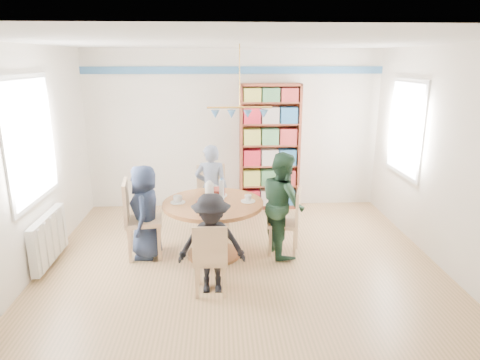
{
  "coord_description": "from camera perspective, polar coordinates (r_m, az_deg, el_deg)",
  "views": [
    {
      "loc": [
        -0.27,
        -4.79,
        2.52
      ],
      "look_at": [
        0.0,
        0.4,
        1.05
      ],
      "focal_mm": 32.0,
      "sensor_mm": 36.0,
      "label": 1
    }
  ],
  "objects": [
    {
      "name": "ground",
      "position": [
        5.42,
        0.22,
        -11.92
      ],
      "size": [
        5.0,
        5.0,
        0.0
      ],
      "primitive_type": "plane",
      "color": "tan"
    },
    {
      "name": "room_shell",
      "position": [
        5.73,
        -2.86,
        7.01
      ],
      "size": [
        5.0,
        5.0,
        5.0
      ],
      "color": "white",
      "rests_on": "ground"
    },
    {
      "name": "radiator",
      "position": [
        5.94,
        -24.13,
        -7.11
      ],
      "size": [
        0.12,
        1.0,
        0.6
      ],
      "color": "silver",
      "rests_on": "ground"
    },
    {
      "name": "dining_table",
      "position": [
        5.59,
        -3.58,
        -4.82
      ],
      "size": [
        1.3,
        1.3,
        0.75
      ],
      "color": "brown",
      "rests_on": "ground"
    },
    {
      "name": "chair_left",
      "position": [
        5.72,
        -13.62,
        -4.61
      ],
      "size": [
        0.51,
        0.51,
        1.03
      ],
      "color": "#D7AE84",
      "rests_on": "ground"
    },
    {
      "name": "chair_right",
      "position": [
        5.71,
        6.66,
        -5.18
      ],
      "size": [
        0.48,
        0.48,
        0.89
      ],
      "color": "#D7AE84",
      "rests_on": "ground"
    },
    {
      "name": "chair_far",
      "position": [
        6.52,
        -3.71,
        -1.91
      ],
      "size": [
        0.51,
        0.51,
        0.98
      ],
      "color": "#D7AE84",
      "rests_on": "ground"
    },
    {
      "name": "chair_near",
      "position": [
        4.72,
        -3.95,
        -10.09
      ],
      "size": [
        0.38,
        0.38,
        0.84
      ],
      "color": "#D7AE84",
      "rests_on": "ground"
    },
    {
      "name": "person_left",
      "position": [
        5.68,
        -12.53,
        -4.17
      ],
      "size": [
        0.41,
        0.62,
        1.24
      ],
      "primitive_type": "imported",
      "rotation": [
        0.0,
        0.0,
        -1.54
      ],
      "color": "#192238",
      "rests_on": "ground"
    },
    {
      "name": "person_right",
      "position": [
        5.64,
        5.73,
        -3.19
      ],
      "size": [
        0.66,
        0.77,
        1.38
      ],
      "primitive_type": "imported",
      "rotation": [
        0.0,
        0.0,
        1.79
      ],
      "color": "#193322",
      "rests_on": "ground"
    },
    {
      "name": "person_far",
      "position": [
        6.4,
        -3.85,
        -1.11
      ],
      "size": [
        0.5,
        0.35,
        1.33
      ],
      "primitive_type": "imported",
      "rotation": [
        0.0,
        0.0,
        3.08
      ],
      "color": "gray",
      "rests_on": "ground"
    },
    {
      "name": "person_near",
      "position": [
        4.75,
        -3.81,
        -8.46
      ],
      "size": [
        0.74,
        0.43,
        1.15
      ],
      "primitive_type": "imported",
      "rotation": [
        0.0,
        0.0,
        0.0
      ],
      "color": "black",
      "rests_on": "ground"
    },
    {
      "name": "bookshelf",
      "position": [
        7.33,
        3.95,
        4.22
      ],
      "size": [
        1.02,
        0.31,
        2.14
      ],
      "color": "maroon",
      "rests_on": "ground"
    },
    {
      "name": "tableware",
      "position": [
        5.53,
        -3.86,
        -2.24
      ],
      "size": [
        1.09,
        1.09,
        0.29
      ],
      "color": "white",
      "rests_on": "dining_table"
    }
  ]
}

